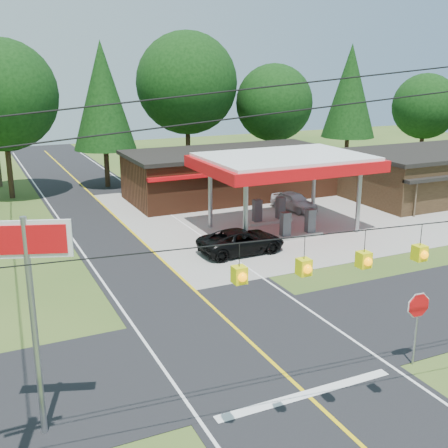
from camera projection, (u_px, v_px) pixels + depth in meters
name	position (u px, v px, depth m)	size (l,w,h in m)	color
ground	(254.00, 346.00, 21.38)	(120.00, 120.00, 0.00)	#34521D
main_highway	(254.00, 346.00, 21.38)	(8.00, 120.00, 0.02)	black
cross_road	(254.00, 346.00, 21.38)	(70.00, 7.00, 0.02)	black
lane_center_yellow	(254.00, 346.00, 21.38)	(0.15, 110.00, 0.00)	yellow
gas_canopy	(284.00, 165.00, 35.20)	(10.60, 7.40, 4.88)	gray
convenience_store	(230.00, 173.00, 44.94)	(16.40, 7.55, 3.80)	#4D2716
overhead_beacons	(336.00, 236.00, 14.04)	(17.04, 2.04, 1.03)	black
treeline_backdrop	(110.00, 105.00, 40.55)	(70.27, 51.59, 13.30)	#332316
suv_car	(241.00, 241.00, 31.73)	(5.00, 5.00, 1.39)	black
sedan_car	(294.00, 201.00, 41.03)	(3.94, 3.94, 1.34)	silver
big_stop_sign	(29.00, 278.00, 15.04)	(2.32, 0.89, 6.55)	gray
octagonal_stop_sign	(418.00, 311.00, 19.51)	(0.95, 0.12, 2.78)	gray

